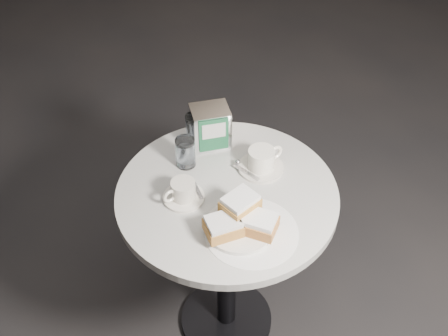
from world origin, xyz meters
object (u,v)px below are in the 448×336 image
napkin_dispenser (210,127)px  coffee_cup_left (183,192)px  beignet_plate (240,221)px  water_glass_right (196,130)px  water_glass_left (185,153)px  cafe_table (227,233)px  coffee_cup_right (262,161)px

napkin_dispenser → coffee_cup_left: bearing=-120.7°
beignet_plate → napkin_dispenser: 0.40m
water_glass_right → water_glass_left: bearing=-133.2°
water_glass_left → napkin_dispenser: (0.12, 0.06, 0.02)m
coffee_cup_left → cafe_table: bearing=-23.9°
beignet_plate → coffee_cup_left: bearing=116.0°
cafe_table → coffee_cup_right: (0.15, 0.04, 0.23)m
coffee_cup_right → water_glass_right: water_glass_right is taller
cafe_table → water_glass_right: bearing=85.6°
water_glass_left → water_glass_right: 0.12m
coffee_cup_left → water_glass_left: 0.16m
coffee_cup_right → water_glass_right: size_ratio=1.45×
coffee_cup_left → napkin_dispenser: size_ratio=1.00×
coffee_cup_left → coffee_cup_right: 0.28m
water_glass_left → water_glass_right: water_glass_right is taller
coffee_cup_right → napkin_dispenser: bearing=110.6°
water_glass_left → napkin_dispenser: bearing=24.9°
coffee_cup_right → water_glass_right: (-0.13, 0.22, 0.02)m
cafe_table → coffee_cup_left: bearing=164.0°
beignet_plate → coffee_cup_left: size_ratio=1.86×
cafe_table → water_glass_right: (0.02, 0.26, 0.25)m
coffee_cup_left → coffee_cup_right: (0.28, 0.00, 0.00)m
water_glass_right → napkin_dispenser: (0.04, -0.03, 0.02)m
napkin_dispenser → water_glass_left: bearing=-140.7°
cafe_table → water_glass_right: size_ratio=6.64×
cafe_table → water_glass_left: bearing=108.6°
coffee_cup_left → water_glass_right: bearing=47.5°
beignet_plate → napkin_dispenser: napkin_dispenser is taller
coffee_cup_left → beignet_plate: bearing=-71.9°
beignet_plate → coffee_cup_right: (0.19, 0.20, -0.00)m
cafe_table → coffee_cup_left: (-0.13, 0.04, 0.23)m
coffee_cup_right → napkin_dispenser: (-0.09, 0.19, 0.04)m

